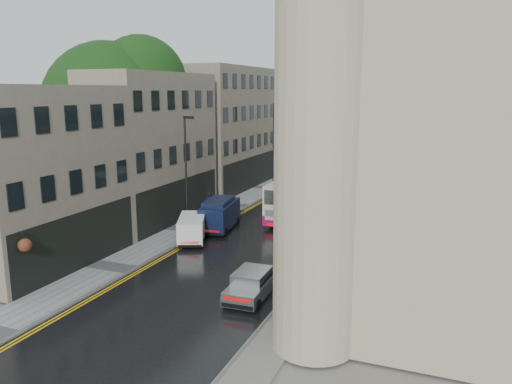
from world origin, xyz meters
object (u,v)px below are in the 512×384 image
Objects in this scene: silver_hatchback at (227,292)px; pedestrian at (210,204)px; white_lorry at (351,176)px; lamp_post_near at (186,174)px; cream_bus at (275,201)px; tree_near at (111,130)px; navy_van at (202,218)px; tree_far at (197,128)px; lamp_post_far at (273,147)px; white_van at (178,235)px.

pedestrian reaches higher than silver_hatchback.
lamp_post_near is (-8.75, -14.92, 2.01)m from white_lorry.
silver_hatchback is at bearing -79.65° from cream_bus.
tree_near reaches higher than lamp_post_near.
navy_van reaches higher than pedestrian.
silver_hatchback is (14.44, -24.25, -5.52)m from tree_far.
pedestrian is at bearing -112.05° from lamp_post_far.
navy_van is at bearing -7.44° from lamp_post_near.
lamp_post_far is (-7.37, 26.98, 3.63)m from silver_hatchback.
tree_near is at bearing 161.87° from navy_van.
silver_hatchback is (2.99, -15.17, -0.90)m from cream_bus.
tree_far is 1.58× the size of white_lorry.
white_van is 5.18m from lamp_post_near.
lamp_post_near reaches higher than navy_van.
tree_near is at bearing 127.24° from white_van.
tree_far is at bearing -75.64° from pedestrian.
white_van is at bearing -99.24° from navy_van.
white_lorry is 4.27× the size of pedestrian.
white_van is at bearing -105.02° from lamp_post_far.
lamp_post_far reaches higher than white_lorry.
tree_far is 15.23m from lamp_post_near.
silver_hatchback is at bearing -37.35° from tree_near.
white_lorry is 0.99× the size of lamp_post_near.
silver_hatchback is 11.93m from navy_van.
pedestrian is 0.23× the size of lamp_post_near.
tree_far is 28.75m from silver_hatchback.
lamp_post_far is at bearing 64.92° from tree_near.
silver_hatchback is 0.80× the size of navy_van.
cream_bus is 2.54× the size of navy_van.
white_lorry is (15.47, 14.28, -4.86)m from tree_near.
lamp_post_near is (6.42, -13.64, -2.14)m from tree_far.
cream_bus reaches higher than pedestrian.
white_van is 2.04× the size of pedestrian.
lamp_post_near is at bearing 76.47° from pedestrian.
tree_near is 13.49m from cream_bus.
lamp_post_far is at bearing 103.69° from lamp_post_near.
lamp_post_near is at bearing -116.67° from white_lorry.
white_lorry is 2.09× the size of white_van.
tree_near is at bearing -133.58° from white_lorry.
lamp_post_near is at bearing 147.40° from navy_van.
cream_bus is 9.10m from white_van.
tree_far reaches higher than silver_hatchback.
pedestrian is at bearing 78.52° from white_van.
lamp_post_far reaches higher than silver_hatchback.
pedestrian is at bearing 110.72° from lamp_post_near.
pedestrian is (-1.83, 4.82, -0.15)m from navy_van.
pedestrian is at bearing 29.05° from tree_near.
white_lorry is 1.72× the size of navy_van.
white_van is 20.47m from lamp_post_far.
white_lorry is 14.12m from pedestrian.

